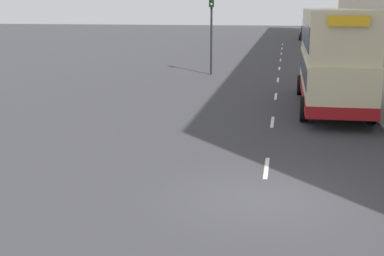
# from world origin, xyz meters

# --- Properties ---
(ground_plane) EXTENTS (220.00, 220.00, 0.00)m
(ground_plane) POSITION_xyz_m (0.00, 0.00, 0.00)
(ground_plane) COLOR #38383D
(pavement) EXTENTS (5.00, 93.00, 0.14)m
(pavement) POSITION_xyz_m (6.50, 38.50, 0.07)
(pavement) COLOR gray
(pavement) RESTS_ON ground_plane
(lane_mark_0) EXTENTS (0.12, 2.00, 0.01)m
(lane_mark_0) POSITION_xyz_m (0.00, 2.49, 0.01)
(lane_mark_0) COLOR silver
(lane_mark_0) RESTS_ON ground_plane
(lane_mark_1) EXTENTS (0.12, 2.00, 0.01)m
(lane_mark_1) POSITION_xyz_m (0.00, 8.61, 0.01)
(lane_mark_1) COLOR silver
(lane_mark_1) RESTS_ON ground_plane
(lane_mark_2) EXTENTS (0.12, 2.00, 0.01)m
(lane_mark_2) POSITION_xyz_m (0.00, 14.74, 0.01)
(lane_mark_2) COLOR silver
(lane_mark_2) RESTS_ON ground_plane
(lane_mark_3) EXTENTS (0.12, 2.00, 0.01)m
(lane_mark_3) POSITION_xyz_m (0.00, 20.86, 0.01)
(lane_mark_3) COLOR silver
(lane_mark_3) RESTS_ON ground_plane
(lane_mark_4) EXTENTS (0.12, 2.00, 0.01)m
(lane_mark_4) POSITION_xyz_m (0.00, 26.98, 0.01)
(lane_mark_4) COLOR silver
(lane_mark_4) RESTS_ON ground_plane
(lane_mark_5) EXTENTS (0.12, 2.00, 0.01)m
(lane_mark_5) POSITION_xyz_m (0.00, 33.11, 0.01)
(lane_mark_5) COLOR silver
(lane_mark_5) RESTS_ON ground_plane
(lane_mark_6) EXTENTS (0.12, 2.00, 0.01)m
(lane_mark_6) POSITION_xyz_m (0.00, 39.23, 0.01)
(lane_mark_6) COLOR silver
(lane_mark_6) RESTS_ON ground_plane
(lane_mark_7) EXTENTS (0.12, 2.00, 0.01)m
(lane_mark_7) POSITION_xyz_m (0.00, 45.36, 0.01)
(lane_mark_7) COLOR silver
(lane_mark_7) RESTS_ON ground_plane
(lane_mark_8) EXTENTS (0.12, 2.00, 0.01)m
(lane_mark_8) POSITION_xyz_m (0.00, 51.48, 0.01)
(lane_mark_8) COLOR silver
(lane_mark_8) RESTS_ON ground_plane
(double_decker_bus_near) EXTENTS (2.85, 10.10, 4.30)m
(double_decker_bus_near) POSITION_xyz_m (2.47, 12.11, 2.28)
(double_decker_bus_near) COLOR beige
(double_decker_bus_near) RESTS_ON ground_plane
(car_0) EXTENTS (2.07, 4.22, 1.80)m
(car_0) POSITION_xyz_m (3.08, 60.59, 0.88)
(car_0) COLOR black
(car_0) RESTS_ON ground_plane
(traffic_light_far_kerb) EXTENTS (0.30, 0.32, 5.33)m
(traffic_light_far_kerb) POSITION_xyz_m (-4.40, 22.75, 3.57)
(traffic_light_far_kerb) COLOR black
(traffic_light_far_kerb) RESTS_ON ground_plane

